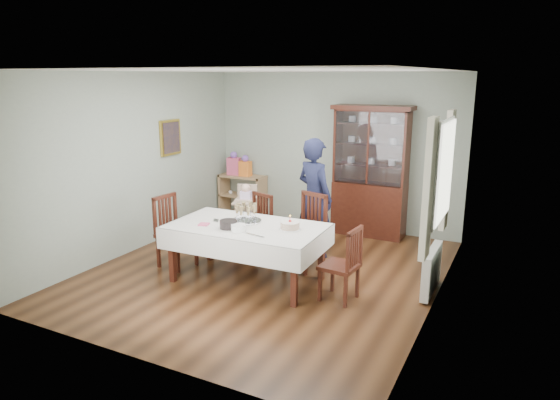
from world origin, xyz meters
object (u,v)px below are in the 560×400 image
Objects in this scene: china_cabinet at (370,170)px; gift_bag_pink at (234,164)px; chair_far_right at (305,246)px; chair_end_left at (176,246)px; champagne_tray at (246,216)px; high_chair at (246,220)px; sideboard at (243,196)px; gift_bag_orange at (245,167)px; chair_end_right at (340,278)px; chair_far_left at (254,239)px; woman at (314,198)px; dining_table at (247,253)px; birthday_cake at (290,226)px.

china_cabinet is 4.88× the size of gift_bag_pink.
chair_far_right is 1.04× the size of chair_end_left.
chair_far_right is at bearing 47.08° from champagne_tray.
china_cabinet is at bearing 22.18° from high_chair.
sideboard is at bearing 106.42° from high_chair.
chair_end_right is at bearing -42.49° from gift_bag_orange.
china_cabinet reaches higher than chair_far_right.
chair_far_left is 0.53× the size of woman.
dining_table is 2.22× the size of chair_end_right.
woman is at bearing 73.02° from dining_table.
woman is 4.50× the size of gift_bag_orange.
china_cabinet is 2.59m from birthday_cake.
gift_bag_orange is (-1.99, 1.36, 0.09)m from woman.
high_chair is at bearing 147.44° from chair_far_left.
birthday_cake is (0.58, 0.09, 0.43)m from dining_table.
chair_end_left reaches higher than birthday_cake.
chair_end_left is at bearing -126.91° from china_cabinet.
sideboard is 2.28× the size of gift_bag_orange.
champagne_tray is at bearing -55.02° from gift_bag_pink.
chair_end_left is at bearing -75.58° from gift_bag_pink.
dining_table is 1.45m from woman.
chair_far_right is at bearing -42.24° from gift_bag_orange.
birthday_cake is (1.75, 0.09, 0.51)m from chair_end_left.
woman is at bearing -43.63° from chair_end_left.
chair_end_left is at bearing -118.66° from chair_far_left.
chair_far_right is at bearing -39.00° from gift_bag_pink.
gift_bag_pink is (-1.76, 2.51, 0.16)m from champagne_tray.
high_chair reaches higher than sideboard.
birthday_cake is (2.25, -2.58, 0.41)m from sideboard.
woman is (-0.43, -1.36, -0.24)m from china_cabinet.
high_chair is at bearing 137.93° from birthday_cake.
china_cabinet is at bearing 84.51° from birthday_cake.
sideboard is 2.54m from woman.
china_cabinet is 2.24× the size of high_chair.
chair_end_left reaches higher than chair_far_left.
sideboard is at bearing -9.87° from woman.
high_chair is at bearing -56.94° from sideboard.
high_chair reaches higher than dining_table.
china_cabinet reaches higher than sideboard.
gift_bag_pink is (-2.67, 0.00, -0.13)m from china_cabinet.
china_cabinet reaches higher than woman.
dining_table is 1.94× the size of chair_far_right.
high_chair is at bearing 120.84° from champagne_tray.
dining_table is at bearing -83.36° from chair_end_left.
chair_far_left is (-0.35, 0.79, -0.10)m from dining_table.
gift_bag_orange is at bearing -126.89° from chair_end_right.
gift_bag_orange reaches higher than chair_end_left.
chair_end_right is 2.26× the size of champagne_tray.
gift_bag_orange is at bearing 141.25° from chair_far_left.
gift_bag_pink is at bearing 157.34° from chair_far_right.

